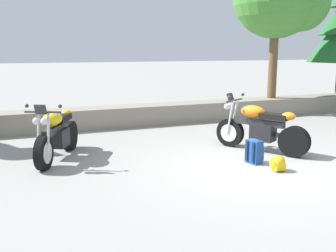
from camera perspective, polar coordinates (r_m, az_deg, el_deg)
name	(u,v)px	position (r m, az deg, el deg)	size (l,w,h in m)	color
ground_plane	(258,168)	(7.34, 12.85, -5.94)	(120.00, 120.00, 0.00)	gray
stone_wall	(162,114)	(11.44, -0.87, 1.81)	(36.00, 0.80, 0.55)	gray
motorcycle_yellow_near_left	(57,135)	(7.90, -15.83, -1.24)	(1.12, 1.92, 1.18)	black
motorcycle_orange_centre	(260,128)	(8.44, 13.14, -0.35)	(1.21, 1.87, 1.18)	black
rider_backpack	(254,150)	(7.58, 12.39, -3.48)	(0.30, 0.33, 0.47)	navy
rider_helmet	(278,163)	(7.22, 15.60, -5.24)	(0.28, 0.28, 0.28)	yellow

